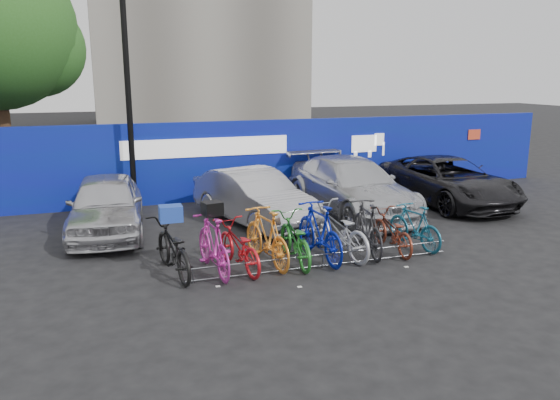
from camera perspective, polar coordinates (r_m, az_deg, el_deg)
name	(u,v)px	position (r m, az deg, el deg)	size (l,w,h in m)	color
ground	(312,258)	(11.52, 3.33, -6.11)	(100.00, 100.00, 0.00)	black
hoarding	(239,160)	(16.80, -4.27, 4.20)	(22.00, 0.18, 2.40)	navy
tree	(0,33)	(20.35, -27.19, 15.30)	(5.40, 5.20, 7.80)	#382314
lamppost	(128,93)	(15.51, -15.58, 10.71)	(0.25, 0.50, 6.11)	black
bike_rack	(323,260)	(10.94, 4.52, -6.27)	(5.60, 0.03, 0.30)	#595B60
car_0	(106,205)	(13.73, -17.71, -0.47)	(1.69, 4.19, 1.43)	#BBBBC1
car_1	(254,197)	(14.05, -2.76, 0.32)	(1.45, 4.16, 1.37)	#A2A1A5
car_2	(351,186)	(15.21, 7.47, 1.44)	(2.09, 5.14, 1.49)	silver
car_3	(447,181)	(16.91, 17.07, 1.93)	(2.28, 4.93, 1.37)	black
bike_0	(172,248)	(10.63, -11.18, -4.97)	(0.71, 2.03, 1.07)	black
bike_1	(213,244)	(10.59, -6.99, -4.61)	(0.55, 1.93, 1.16)	#D831AB
bike_2	(238,246)	(10.74, -4.38, -4.86)	(0.64, 1.83, 0.96)	red
bike_3	(267,237)	(10.96, -1.40, -3.86)	(0.55, 1.95, 1.17)	orange
bike_4	(294,239)	(11.10, 1.50, -4.09)	(0.67, 1.93, 1.01)	#237B26
bike_5	(319,232)	(11.27, 4.15, -3.31)	(0.57, 2.02, 1.22)	#0919A0
bike_6	(338,230)	(11.59, 6.10, -3.16)	(0.74, 2.11, 1.11)	#ADAFB4
bike_7	(367,228)	(11.78, 9.10, -2.87)	(0.54, 1.92, 1.15)	#262629
bike_8	(392,231)	(12.05, 11.60, -3.23)	(0.60, 1.73, 0.91)	maroon
bike_9	(415,226)	(12.40, 13.88, -2.67)	(0.47, 1.65, 0.99)	#165A76
cargo_crate	(171,213)	(10.44, -11.34, -1.39)	(0.42, 0.32, 0.30)	#1F41AC
cargo_topcase	(212,208)	(10.40, -7.09, -0.88)	(0.35, 0.31, 0.26)	black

